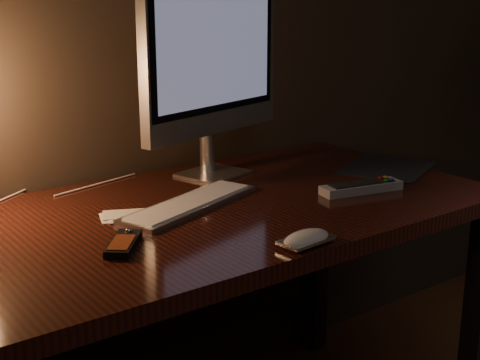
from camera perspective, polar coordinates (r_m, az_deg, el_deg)
desk at (r=1.68m, az=-6.25°, el=-6.34°), size 1.60×0.75×0.75m
monitor at (r=1.84m, az=-2.31°, el=10.35°), size 0.52×0.20×0.55m
keyboard at (r=1.62m, az=-4.29°, el=-2.00°), size 0.42×0.24×0.02m
mousepad at (r=2.02m, az=12.48°, el=1.04°), size 0.34×0.32×0.00m
mouse at (r=1.37m, az=5.67°, el=-5.17°), size 0.12×0.07×0.02m
media_remote at (r=1.38m, az=-9.90°, el=-5.34°), size 0.12×0.14×0.03m
tv_remote at (r=1.76m, az=10.31°, el=-0.60°), size 0.23×0.10×0.03m
papers at (r=1.56m, az=-9.71°, el=-3.01°), size 0.14×0.11×0.01m
cable at (r=1.76m, az=-16.18°, el=-1.29°), size 0.52×0.22×0.00m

